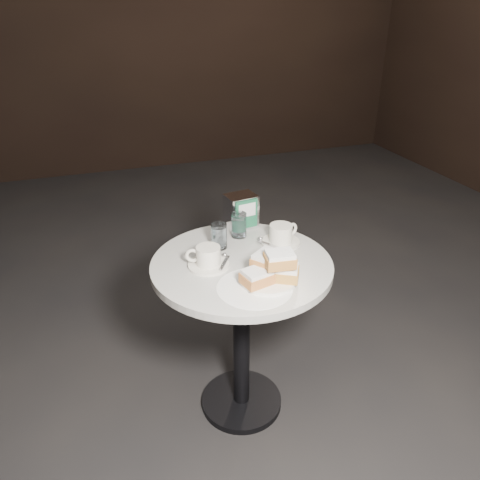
% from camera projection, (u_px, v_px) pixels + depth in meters
% --- Properties ---
extents(ground, '(7.00, 7.00, 0.00)m').
position_uv_depth(ground, '(241.00, 403.00, 2.14)').
color(ground, black).
rests_on(ground, ground).
extents(cafe_table, '(0.70, 0.70, 0.74)m').
position_uv_depth(cafe_table, '(242.00, 304.00, 1.89)').
color(cafe_table, black).
rests_on(cafe_table, ground).
extents(sugar_spill, '(0.35, 0.35, 0.00)m').
position_uv_depth(sugar_spill, '(255.00, 288.00, 1.63)').
color(sugar_spill, white).
rests_on(sugar_spill, cafe_table).
extents(beignet_plate, '(0.22, 0.22, 0.13)m').
position_uv_depth(beignet_plate, '(271.00, 270.00, 1.64)').
color(beignet_plate, white).
rests_on(beignet_plate, cafe_table).
extents(coffee_cup_left, '(0.20, 0.20, 0.08)m').
position_uv_depth(coffee_cup_left, '(208.00, 258.00, 1.75)').
color(coffee_cup_left, silver).
rests_on(coffee_cup_left, cafe_table).
extents(coffee_cup_right, '(0.20, 0.20, 0.08)m').
position_uv_depth(coffee_cup_right, '(281.00, 236.00, 1.91)').
color(coffee_cup_right, silver).
rests_on(coffee_cup_right, cafe_table).
extents(water_glass_left, '(0.08, 0.08, 0.10)m').
position_uv_depth(water_glass_left, '(219.00, 236.00, 1.88)').
color(water_glass_left, silver).
rests_on(water_glass_left, cafe_table).
extents(water_glass_right, '(0.08, 0.08, 0.10)m').
position_uv_depth(water_glass_right, '(239.00, 225.00, 1.97)').
color(water_glass_right, white).
rests_on(water_glass_right, cafe_table).
extents(napkin_dispenser, '(0.14, 0.12, 0.15)m').
position_uv_depth(napkin_dispenser, '(241.00, 211.00, 2.04)').
color(napkin_dispenser, white).
rests_on(napkin_dispenser, cafe_table).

